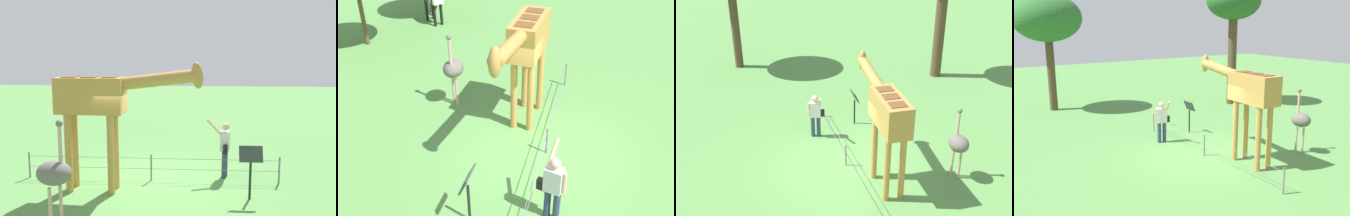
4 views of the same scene
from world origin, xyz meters
TOP-DOWN VIEW (x-y plane):
  - ground_plane at (0.00, 0.00)m, footprint 60.00×60.00m
  - giraffe at (-1.13, -0.73)m, footprint 3.72×0.78m
  - visitor at (2.06, 0.54)m, footprint 0.71×0.59m
  - ostrich at (-1.57, -2.88)m, footprint 0.70×0.56m
  - tree_east at (5.88, -6.18)m, footprint 2.90×2.90m
  - tree_northeast at (9.77, 2.51)m, footprint 3.37×3.37m
  - info_sign at (2.54, -1.05)m, footprint 0.56×0.21m
  - wire_fence at (0.00, 0.09)m, footprint 7.05×0.05m

SIDE VIEW (x-z plane):
  - ground_plane at x=0.00m, z-range 0.00..0.00m
  - wire_fence at x=0.00m, z-range 0.03..0.78m
  - visitor at x=2.06m, z-range 0.05..1.75m
  - info_sign at x=2.54m, z-range 0.29..1.61m
  - ostrich at x=-1.57m, z-range 0.05..2.30m
  - giraffe at x=-1.13m, z-range 0.64..3.97m
  - tree_northeast at x=9.77m, z-range 1.68..7.52m
  - tree_east at x=5.88m, z-range 2.09..8.68m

